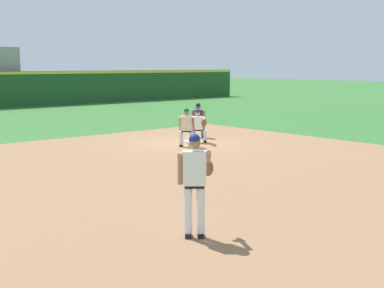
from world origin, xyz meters
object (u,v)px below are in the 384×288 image
object	(u,v)px
first_baseman	(198,124)
baserunner	(186,126)
umpire	(198,119)
pitcher	(195,179)
baseball	(195,173)
first_base_bag	(189,142)

from	to	relation	value
first_baseman	baserunner	bearing A→B (deg)	-153.25
baserunner	umpire	size ratio (longest dim) A/B	1.00
pitcher	baserunner	world-z (taller)	pitcher
baseball	umpire	xyz separation A→B (m)	(5.23, 5.75, 0.76)
pitcher	umpire	bearing A→B (deg)	48.12
first_base_bag	umpire	xyz separation A→B (m)	(1.39, 1.05, 0.75)
baseball	baserunner	world-z (taller)	baserunner
first_base_bag	first_baseman	bearing A→B (deg)	-20.50
baseball	pitcher	xyz separation A→B (m)	(-3.64, -4.14, 1.02)
first_base_bag	pitcher	xyz separation A→B (m)	(-7.48, -8.84, 1.01)
umpire	first_baseman	bearing A→B (deg)	-131.95
baseball	pitcher	world-z (taller)	pitcher
first_baseman	first_base_bag	bearing A→B (deg)	159.50
baseball	umpire	bearing A→B (deg)	47.75
first_base_bag	baseball	size ratio (longest dim) A/B	5.14
pitcher	umpire	world-z (taller)	pitcher
pitcher	baserunner	size ratio (longest dim) A/B	1.27
first_base_bag	baserunner	distance (m)	1.22
baseball	first_baseman	world-z (taller)	first_baseman
first_base_bag	umpire	size ratio (longest dim) A/B	0.26
pitcher	baseball	bearing A→B (deg)	48.64
umpire	pitcher	bearing A→B (deg)	-131.88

